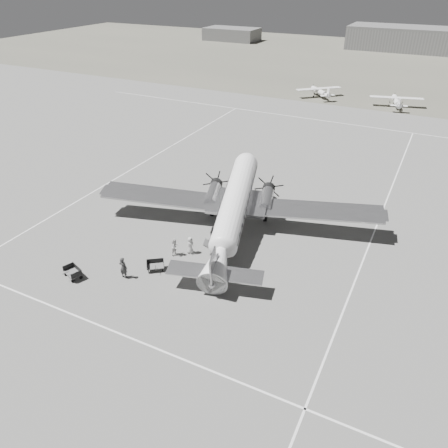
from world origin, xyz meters
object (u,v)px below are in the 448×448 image
(shed_secondary, at_px, (232,34))
(passenger, at_px, (190,245))
(dc3_airliner, at_px, (234,210))
(ramp_agent, at_px, (175,247))
(hangar_main, at_px, (421,40))
(baggage_cart_near, at_px, (155,266))
(ground_crew, at_px, (123,268))
(baggage_cart_far, at_px, (73,273))
(light_plane_right, at_px, (396,102))
(light_plane_left, at_px, (320,92))

(shed_secondary, bearing_deg, passenger, -65.84)
(dc3_airliner, relative_size, ramp_agent, 16.74)
(hangar_main, height_order, shed_secondary, hangar_main)
(baggage_cart_near, distance_m, ground_crew, 2.68)
(baggage_cart_near, xyz_separation_m, ground_crew, (-1.71, -1.98, 0.54))
(baggage_cart_far, bearing_deg, dc3_airliner, 73.74)
(baggage_cart_near, bearing_deg, ground_crew, -166.46)
(hangar_main, distance_m, ramp_agent, 124.33)
(shed_secondary, bearing_deg, dc3_airliner, -64.15)
(light_plane_right, distance_m, baggage_cart_near, 61.34)
(baggage_cart_far, distance_m, ground_crew, 4.23)
(light_plane_left, bearing_deg, baggage_cart_near, -128.71)
(baggage_cart_far, relative_size, passenger, 1.00)
(dc3_airliner, relative_size, baggage_cart_near, 18.31)
(passenger, bearing_deg, dc3_airliner, -16.34)
(hangar_main, bearing_deg, baggage_cart_far, -96.02)
(light_plane_right, relative_size, ground_crew, 4.80)
(baggage_cart_near, bearing_deg, baggage_cart_far, 179.45)
(baggage_cart_far, distance_m, ramp_agent, 8.71)
(light_plane_right, xyz_separation_m, ramp_agent, (-10.46, -57.72, -0.14))
(hangar_main, relative_size, shed_secondary, 2.33)
(light_plane_right, xyz_separation_m, ground_crew, (-12.48, -62.37, 0.00))
(shed_secondary, distance_m, ramp_agent, 129.93)
(baggage_cart_near, height_order, baggage_cart_far, baggage_cart_far)
(baggage_cart_far, height_order, ground_crew, ground_crew)
(light_plane_left, height_order, passenger, light_plane_left)
(shed_secondary, relative_size, baggage_cart_near, 11.87)
(hangar_main, xyz_separation_m, light_plane_left, (-11.81, -65.69, -2.35))
(light_plane_right, bearing_deg, baggage_cart_near, -114.85)
(dc3_airliner, relative_size, light_plane_left, 3.04)
(dc3_airliner, distance_m, ramp_agent, 6.44)
(hangar_main, relative_size, dc3_airliner, 1.51)
(baggage_cart_far, bearing_deg, ramp_agent, 68.92)
(ground_crew, distance_m, ramp_agent, 5.07)
(hangar_main, relative_size, light_plane_left, 4.60)
(hangar_main, height_order, dc3_airliner, hangar_main)
(hangar_main, distance_m, ground_crew, 129.11)
(light_plane_right, bearing_deg, ramp_agent, -115.02)
(shed_secondary, xyz_separation_m, dc3_airliner, (55.10, -113.70, 0.64))
(light_plane_left, bearing_deg, passenger, -127.20)
(passenger, bearing_deg, light_plane_left, 13.18)
(light_plane_left, bearing_deg, hangar_main, 37.80)
(light_plane_right, bearing_deg, shed_secondary, 120.79)
(baggage_cart_near, relative_size, passenger, 0.95)
(dc3_airliner, bearing_deg, ramp_agent, -135.36)
(light_plane_right, distance_m, ramp_agent, 58.66)
(hangar_main, xyz_separation_m, ground_crew, (-10.00, -128.70, -2.33))
(dc3_airliner, distance_m, baggage_cart_near, 8.98)
(light_plane_right, height_order, ground_crew, ground_crew)
(baggage_cart_near, xyz_separation_m, baggage_cart_far, (-5.47, -3.84, 0.02))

